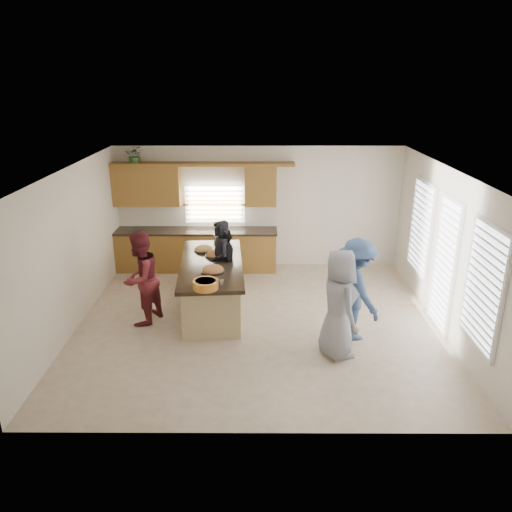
{
  "coord_description": "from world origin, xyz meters",
  "views": [
    {
      "loc": [
        -0.01,
        -8.17,
        4.26
      ],
      "look_at": [
        -0.04,
        0.41,
        1.15
      ],
      "focal_mm": 35.0,
      "sensor_mm": 36.0,
      "label": 1
    }
  ],
  "objects_px": {
    "salad_bowl": "(206,284)",
    "woman_left_front": "(226,266)",
    "woman_right_front": "(339,304)",
    "woman_right_back": "(356,289)",
    "island": "(212,287)",
    "woman_left_back": "(220,263)",
    "woman_left_mid": "(141,278)"
  },
  "relations": [
    {
      "from": "woman_right_back",
      "to": "woman_right_front",
      "type": "distance_m",
      "value": 0.69
    },
    {
      "from": "woman_left_back",
      "to": "woman_left_mid",
      "type": "relative_size",
      "value": 0.98
    },
    {
      "from": "island",
      "to": "salad_bowl",
      "type": "relative_size",
      "value": 6.63
    },
    {
      "from": "woman_right_back",
      "to": "woman_right_front",
      "type": "relative_size",
      "value": 0.99
    },
    {
      "from": "woman_right_back",
      "to": "island",
      "type": "bearing_deg",
      "value": 44.72
    },
    {
      "from": "woman_left_back",
      "to": "woman_left_front",
      "type": "bearing_deg",
      "value": 116.8
    },
    {
      "from": "woman_left_back",
      "to": "woman_right_front",
      "type": "relative_size",
      "value": 0.95
    },
    {
      "from": "island",
      "to": "woman_left_back",
      "type": "height_order",
      "value": "woman_left_back"
    },
    {
      "from": "woman_left_front",
      "to": "woman_right_back",
      "type": "xyz_separation_m",
      "value": [
        2.27,
        -1.43,
        0.13
      ]
    },
    {
      "from": "salad_bowl",
      "to": "woman_left_back",
      "type": "relative_size",
      "value": 0.25
    },
    {
      "from": "woman_left_front",
      "to": "woman_right_back",
      "type": "bearing_deg",
      "value": 47.17
    },
    {
      "from": "woman_left_back",
      "to": "salad_bowl",
      "type": "bearing_deg",
      "value": -23.7
    },
    {
      "from": "salad_bowl",
      "to": "woman_left_front",
      "type": "bearing_deg",
      "value": 81.27
    },
    {
      "from": "woman_right_front",
      "to": "woman_left_mid",
      "type": "bearing_deg",
      "value": 55.13
    },
    {
      "from": "island",
      "to": "woman_left_back",
      "type": "xyz_separation_m",
      "value": [
        0.15,
        0.23,
        0.39
      ]
    },
    {
      "from": "salad_bowl",
      "to": "woman_left_mid",
      "type": "bearing_deg",
      "value": 152.24
    },
    {
      "from": "woman_left_back",
      "to": "woman_right_back",
      "type": "relative_size",
      "value": 0.95
    },
    {
      "from": "island",
      "to": "woman_right_front",
      "type": "xyz_separation_m",
      "value": [
        2.15,
        -1.67,
        0.44
      ]
    },
    {
      "from": "island",
      "to": "woman_left_front",
      "type": "bearing_deg",
      "value": 48.34
    },
    {
      "from": "woman_right_back",
      "to": "salad_bowl",
      "type": "bearing_deg",
      "value": 70.87
    },
    {
      "from": "woman_right_front",
      "to": "woman_right_back",
      "type": "bearing_deg",
      "value": -50.23
    },
    {
      "from": "woman_left_front",
      "to": "woman_right_front",
      "type": "bearing_deg",
      "value": 32.64
    },
    {
      "from": "woman_left_mid",
      "to": "woman_left_front",
      "type": "relative_size",
      "value": 1.14
    },
    {
      "from": "salad_bowl",
      "to": "woman_left_front",
      "type": "height_order",
      "value": "woman_left_front"
    },
    {
      "from": "woman_right_back",
      "to": "woman_left_front",
      "type": "bearing_deg",
      "value": 36.0
    },
    {
      "from": "island",
      "to": "woman_right_front",
      "type": "distance_m",
      "value": 2.76
    },
    {
      "from": "island",
      "to": "woman_left_mid",
      "type": "distance_m",
      "value": 1.4
    },
    {
      "from": "woman_left_mid",
      "to": "woman_right_front",
      "type": "relative_size",
      "value": 0.97
    },
    {
      "from": "woman_right_back",
      "to": "woman_left_mid",
      "type": "bearing_deg",
      "value": 60.14
    },
    {
      "from": "island",
      "to": "woman_left_front",
      "type": "distance_m",
      "value": 0.52
    },
    {
      "from": "salad_bowl",
      "to": "woman_right_back",
      "type": "distance_m",
      "value": 2.52
    },
    {
      "from": "salad_bowl",
      "to": "woman_right_front",
      "type": "distance_m",
      "value": 2.18
    }
  ]
}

